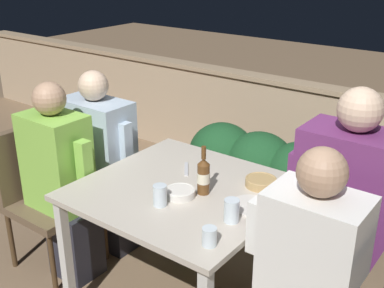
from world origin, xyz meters
The scene contains 18 objects.
parapet_wall centered at (0.00, 1.82, 0.45)m, with size 9.00×0.18×0.89m.
dining_table centered at (0.00, 0.00, 0.66)m, with size 1.02×0.98×0.75m.
planter_hedge centered at (-0.07, 0.95, 0.41)m, with size 1.13×0.47×0.74m.
chair_left_near centered at (-0.98, -0.18, 0.53)m, with size 0.48×0.47×0.89m.
person_green_blouse centered at (-0.77, -0.18, 0.61)m, with size 0.48×0.26×1.22m.
chair_left_far centered at (-1.03, 0.19, 0.53)m, with size 0.48×0.47×0.89m.
person_blue_shirt centered at (-0.82, 0.19, 0.60)m, with size 0.52×0.26×1.20m.
person_white_polo centered at (0.77, -0.20, 0.62)m, with size 0.47×0.26×1.24m.
chair_right_far centered at (0.97, 0.17, 0.53)m, with size 0.48×0.47×0.89m.
person_purple_stripe centered at (0.77, 0.17, 0.69)m, with size 0.50×0.26×1.38m.
beer_bottle centered at (0.12, 0.01, 0.84)m, with size 0.06×0.06×0.26m.
plate_0 centered at (0.38, 0.04, 0.75)m, with size 0.21×0.21×0.01m.
bowl_0 centered at (0.05, -0.08, 0.77)m, with size 0.15×0.15×0.04m.
bowl_1 centered at (0.31, 0.26, 0.77)m, with size 0.16×0.16×0.05m.
glass_cup_0 centered at (0.41, -0.35, 0.79)m, with size 0.06×0.06×0.08m.
glass_cup_1 centered at (0.02, -0.21, 0.80)m, with size 0.07×0.07×0.11m.
glass_cup_2 centered at (0.38, -0.13, 0.80)m, with size 0.07×0.07×0.11m.
fork_0 centered at (-0.12, 0.18, 0.75)m, with size 0.12×0.15×0.01m.
Camera 1 is at (1.38, -1.75, 1.90)m, focal length 45.00 mm.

